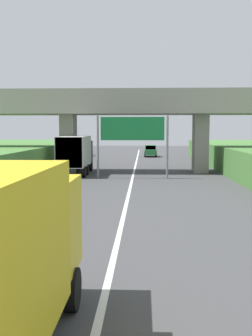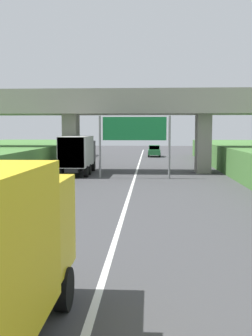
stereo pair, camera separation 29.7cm
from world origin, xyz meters
The scene contains 5 objects.
lane_centre_stripe centered at (0.00, 30.00, 0.00)m, with size 0.20×100.00×0.01m, color white.
overpass_bridge centered at (0.00, 37.50, 5.76)m, with size 40.00×4.80×7.65m.
overhead_highway_sign centered at (0.00, 32.41, 3.78)m, with size 5.88×0.18×5.15m.
truck_black centered at (-5.18, 35.33, 1.93)m, with size 2.44×7.30×3.44m.
car_green centered at (1.93, 59.43, 0.86)m, with size 1.86×4.10×1.72m.
Camera 2 is at (1.23, -0.36, 4.01)m, focal length 42.83 mm.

